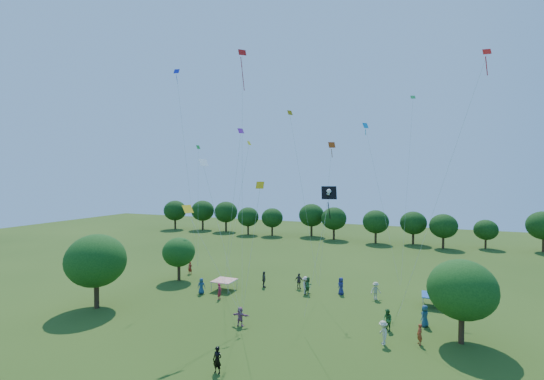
{
  "coord_description": "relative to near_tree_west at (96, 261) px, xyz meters",
  "views": [
    {
      "loc": [
        11.51,
        -14.37,
        12.07
      ],
      "look_at": [
        0.0,
        14.0,
        11.0
      ],
      "focal_mm": 24.0,
      "sensor_mm": 36.0,
      "label": 1
    }
  ],
  "objects": [
    {
      "name": "near_tree_west",
      "position": [
        0.0,
        0.0,
        0.0
      ],
      "size": [
        5.37,
        5.37,
        6.84
      ],
      "color": "#422B19",
      "rests_on": "ground"
    },
    {
      "name": "near_tree_north",
      "position": [
        1.51,
        10.34,
        -1.08
      ],
      "size": [
        3.77,
        3.77,
        5.03
      ],
      "color": "#422B19",
      "rests_on": "ground"
    },
    {
      "name": "near_tree_east",
      "position": [
        30.45,
        4.65,
        -0.46
      ],
      "size": [
        4.78,
        4.78,
        6.11
      ],
      "color": "#422B19",
      "rests_on": "ground"
    },
    {
      "name": "treeline",
      "position": [
        14.23,
        45.18,
        -0.32
      ],
      "size": [
        88.01,
        8.77,
        6.77
      ],
      "color": "#422B19",
      "rests_on": "ground"
    },
    {
      "name": "tent_red_stripe",
      "position": [
        8.29,
        9.09,
        -3.37
      ],
      "size": [
        2.2,
        2.2,
        1.1
      ],
      "color": "red",
      "rests_on": "ground"
    },
    {
      "name": "tent_blue",
      "position": [
        28.94,
        12.13,
        -3.37
      ],
      "size": [
        2.2,
        2.2,
        1.1
      ],
      "color": "#174995",
      "rests_on": "ground"
    },
    {
      "name": "man_in_black",
      "position": [
        16.08,
        -5.52,
        -3.59
      ],
      "size": [
        0.63,
        0.42,
        1.64
      ],
      "primitive_type": "imported",
      "rotation": [
        0.0,
        0.0,
        -0.05
      ],
      "color": "black",
      "rests_on": "ground"
    },
    {
      "name": "crowd_person_0",
      "position": [
        6.71,
        7.1,
        -3.59
      ],
      "size": [
        0.91,
        0.66,
        1.64
      ],
      "primitive_type": "imported",
      "rotation": [
        0.0,
        0.0,
        3.45
      ],
      "color": "navy",
      "rests_on": "ground"
    },
    {
      "name": "crowd_person_1",
      "position": [
        27.64,
        3.29,
        -3.66
      ],
      "size": [
        0.57,
        0.66,
        1.49
      ],
      "primitive_type": "imported",
      "rotation": [
        0.0,
        0.0,
        5.17
      ],
      "color": "#99361B",
      "rests_on": "ground"
    },
    {
      "name": "crowd_person_2",
      "position": [
        29.59,
        14.54,
        -3.56
      ],
      "size": [
        0.65,
        0.92,
        1.69
      ],
      "primitive_type": "imported",
      "rotation": [
        0.0,
        0.0,
        4.97
      ],
      "color": "#285E34",
      "rests_on": "ground"
    },
    {
      "name": "crowd_person_3",
      "position": [
        16.68,
        11.17,
        -3.51
      ],
      "size": [
        0.76,
        1.26,
        1.8
      ],
      "primitive_type": "imported",
      "rotation": [
        0.0,
        0.0,
        1.78
      ],
      "color": "beige",
      "rests_on": "ground"
    },
    {
      "name": "crowd_person_4",
      "position": [
        11.84,
        11.55,
        -3.52
      ],
      "size": [
        0.99,
        1.13,
        1.78
      ],
      "primitive_type": "imported",
      "rotation": [
        0.0,
        0.0,
        2.18
      ],
      "color": "#423D35",
      "rests_on": "ground"
    },
    {
      "name": "crowd_person_5",
      "position": [
        14.15,
        1.35,
        -3.63
      ],
      "size": [
        1.5,
        0.65,
        1.56
      ],
      "primitive_type": "imported",
      "rotation": [
        0.0,
        0.0,
        3.23
      ],
      "color": "#98587B",
      "rests_on": "ground"
    },
    {
      "name": "crowd_person_6",
      "position": [
        20.14,
        12.37,
        -3.53
      ],
      "size": [
        0.92,
        0.96,
        1.76
      ],
      "primitive_type": "imported",
      "rotation": [
        0.0,
        0.0,
        5.43
      ],
      "color": "navy",
      "rests_on": "ground"
    },
    {
      "name": "crowd_person_7",
      "position": [
        1.13,
        13.12,
        -3.65
      ],
      "size": [
        0.63,
        0.46,
        1.53
      ],
      "primitive_type": "imported",
      "rotation": [
        0.0,
        0.0,
        0.18
      ],
      "color": "maroon",
      "rests_on": "ground"
    },
    {
      "name": "crowd_person_8",
      "position": [
        17.03,
        11.14,
        -3.52
      ],
      "size": [
        0.85,
        1.0,
        1.78
      ],
      "primitive_type": "imported",
      "rotation": [
        0.0,
        0.0,
        1.05
      ],
      "color": "#275B2B",
      "rests_on": "ground"
    },
    {
      "name": "crowd_person_9",
      "position": [
        23.63,
        12.11,
        -3.54
      ],
      "size": [
        1.21,
        1.1,
        1.74
      ],
      "primitive_type": "imported",
      "rotation": [
        0.0,
        0.0,
        0.66
      ],
      "color": "#ADAB8B",
      "rests_on": "ground"
    },
    {
      "name": "crowd_person_10",
      "position": [
        15.57,
        12.51,
        -3.56
      ],
      "size": [
        1.04,
        0.56,
        1.7
      ],
      "primitive_type": "imported",
      "rotation": [
        0.0,
        0.0,
        3.03
      ],
      "color": "#413734",
      "rests_on": "ground"
    },
    {
      "name": "crowd_person_11",
      "position": [
        30.09,
        11.91,
        -3.58
      ],
      "size": [
        0.56,
        1.55,
        1.65
      ],
      "primitive_type": "imported",
      "rotation": [
        0.0,
        0.0,
        4.72
      ],
      "color": "#A5608A",
      "rests_on": "ground"
    },
    {
      "name": "crowd_person_12",
      "position": [
        28.04,
        6.88,
        -3.54
      ],
      "size": [
        0.83,
        0.98,
        1.74
      ],
      "primitive_type": "imported",
      "rotation": [
        0.0,
        0.0,
        4.19
      ],
      "color": "navy",
      "rests_on": "ground"
    },
    {
      "name": "crowd_person_13",
      "position": [
        9.29,
        6.37,
        -3.62
      ],
      "size": [
        0.43,
        0.62,
        1.58
      ],
      "primitive_type": "imported",
      "rotation": [
        0.0,
        0.0,
        1.66
      ],
      "color": "#A01D34",
      "rests_on": "ground"
    },
    {
      "name": "crowd_person_14",
      "position": [
        25.3,
        4.94,
        -3.57
      ],
      "size": [
        0.89,
        0.91,
        1.68
      ],
      "primitive_type": "imported",
      "rotation": [
        0.0,
        0.0,
        5.46
      ],
      "color": "#2B642B",
      "rests_on": "ground"
    },
    {
      "name": "crowd_person_15",
      "position": [
        25.2,
        2.33,
        -3.55
      ],
      "size": [
        0.94,
        1.23,
        1.72
      ],
      "primitive_type": "imported",
      "rotation": [
        0.0,
        0.0,
        5.16
      ],
      "color": "#BFBA99",
      "rests_on": "ground"
    },
    {
      "name": "pirate_kite",
      "position": [
        21.58,
        0.42,
        6.4
      ],
      "size": [
        2.88,
        2.06,
        10.14
      ],
      "color": "black"
    },
    {
      "name": "red_high_kite",
      "position": [
        12.44,
        5.23,
        14.96
      ],
      "size": [
        1.7,
        3.13,
        22.58
      ],
      "color": "red"
    },
    {
      "name": "small_kite_0",
      "position": [
        19.24,
        10.9,
        8.59
      ],
      "size": [
        1.36,
        1.23,
        14.28
      ],
      "color": "#BA3C0A"
    },
    {
      "name": "small_kite_1",
      "position": [
        16.02,
        10.27,
        9.8
      ],
      "size": [
        2.97,
        1.21,
        17.5
      ],
      "color": "orange"
    },
    {
      "name": "small_kite_2",
      "position": [
        10.97,
        8.13,
        7.25
      ],
      "size": [
        3.52,
        1.34,
        14.36
      ],
      "color": "yellow"
    },
    {
      "name": "small_kite_3",
      "position": [
        0.62,
        15.83,
        8.39
      ],
      "size": [
        2.57,
        4.13,
        15.05
      ],
      "color": "#1A8F2A"
    },
    {
      "name": "small_kite_4",
      "position": [
        1.2,
        11.48,
        15.02
      ],
      "size": [
        2.35,
        1.39,
        23.56
      ],
      "color": "#121EB8"
    },
    {
      "name": "small_kite_5",
      "position": [
        10.83,
        7.25,
        8.87
      ],
      "size": [
        3.11,
        2.01,
        15.51
      ],
      "color": "purple"
    },
    {
      "name": "small_kite_6",
      "position": [
        11.44,
        1.01,
        7.16
      ],
      "size": [
        3.97,
        0.85,
        12.3
      ],
      "color": "white"
    },
    {
      "name": "small_kite_7",
      "position": [
        22.65,
        15.67,
        10.21
      ],
      "size": [
        4.18,
        3.03,
        16.73
      ],
      "color": "#0E96D8"
    },
    {
      "name": "small_kite_8",
      "position": [
        30.33,
        4.62,
        11.5
      ],
      "size": [
        5.93,
        0.41,
        19.7
      ],
      "color": "red"
    },
    {
      "name": "small_kite_9",
      "position": [
        16.17,
        0.26,
        5.45
      ],
      "size": [
        2.15,
        0.86,
        10.45
      ],
      "color": "#F4AF0C"
    },
    {
      "name": "small_kite_10",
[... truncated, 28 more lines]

